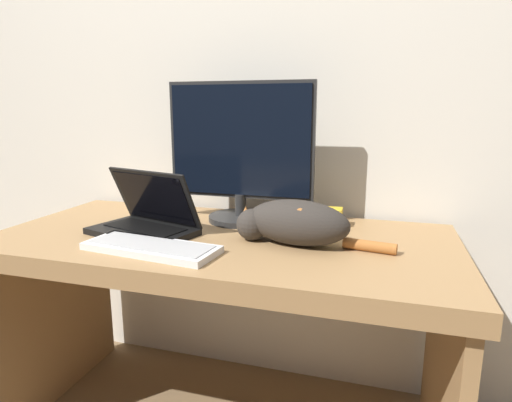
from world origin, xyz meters
name	(u,v)px	position (x,y,z in m)	size (l,w,h in m)	color
wall_back	(257,57)	(0.00, 0.75, 1.30)	(6.40, 0.06, 2.60)	silver
desk	(222,278)	(0.00, 0.35, 0.56)	(1.46, 0.69, 0.71)	#A37A4C
monitor	(241,153)	(0.00, 0.54, 0.95)	(0.53, 0.23, 0.49)	#282828
laptop	(146,220)	(-0.24, 0.30, 0.75)	(0.38, 0.29, 0.21)	black
external_keyboard	(151,247)	(-0.14, 0.14, 0.72)	(0.41, 0.19, 0.02)	white
cat	(293,222)	(0.24, 0.32, 0.78)	(0.48, 0.20, 0.14)	#332D28
small_toy	(332,217)	(0.33, 0.56, 0.74)	(0.06, 0.06, 0.06)	gold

